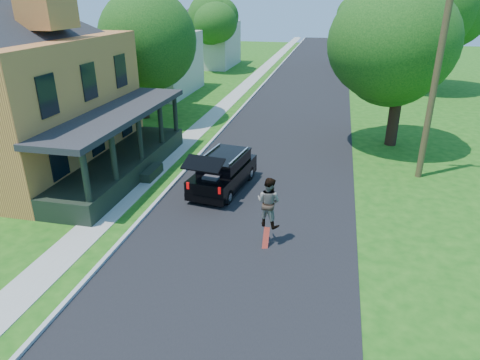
% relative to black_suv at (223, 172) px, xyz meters
% --- Properties ---
extents(ground, '(140.00, 140.00, 0.00)m').
position_rel_black_suv_xyz_m(ground, '(1.72, -5.49, -0.80)').
color(ground, '#155310').
rests_on(ground, ground).
extents(street, '(8.00, 120.00, 0.02)m').
position_rel_black_suv_xyz_m(street, '(1.72, 14.51, -0.80)').
color(street, black).
rests_on(street, ground).
extents(curb, '(0.15, 120.00, 0.12)m').
position_rel_black_suv_xyz_m(curb, '(-2.33, 14.51, -0.80)').
color(curb, '#ADACA7').
rests_on(curb, ground).
extents(sidewalk, '(1.30, 120.00, 0.03)m').
position_rel_black_suv_xyz_m(sidewalk, '(-3.88, 14.51, -0.80)').
color(sidewalk, gray).
rests_on(sidewalk, ground).
extents(front_walk, '(6.50, 1.20, 0.03)m').
position_rel_black_suv_xyz_m(front_walk, '(-7.78, 0.51, -0.80)').
color(front_walk, gray).
rests_on(front_walk, ground).
extents(neighbor_house_mid, '(12.78, 12.78, 8.30)m').
position_rel_black_suv_xyz_m(neighbor_house_mid, '(-11.78, 18.51, 3.39)').
color(neighbor_house_mid, beige).
rests_on(neighbor_house_mid, ground).
extents(neighbor_house_far, '(12.78, 12.78, 8.30)m').
position_rel_black_suv_xyz_m(neighbor_house_far, '(-11.78, 34.51, 3.39)').
color(neighbor_house_far, beige).
rests_on(neighbor_house_far, ground).
extents(black_suv, '(2.28, 4.68, 2.10)m').
position_rel_black_suv_xyz_m(black_suv, '(0.00, 0.00, 0.00)').
color(black_suv, black).
rests_on(black_suv, ground).
extents(skateboarder, '(1.04, 0.93, 1.77)m').
position_rel_black_suv_xyz_m(skateboarder, '(2.64, -3.99, 0.75)').
color(skateboarder, black).
rests_on(skateboarder, ground).
extents(skateboard, '(0.21, 0.43, 0.70)m').
position_rel_black_suv_xyz_m(skateboard, '(2.63, -4.32, -0.49)').
color(skateboard, '#9E1C0D').
rests_on(skateboard, ground).
extents(tree_left_mid, '(7.63, 7.36, 9.20)m').
position_rel_black_suv_xyz_m(tree_left_mid, '(-8.47, 10.43, 4.97)').
color(tree_left_mid, black).
rests_on(tree_left_mid, ground).
extents(tree_left_far, '(5.90, 5.85, 8.87)m').
position_rel_black_suv_xyz_m(tree_left_far, '(-9.32, 30.92, 5.09)').
color(tree_left_far, black).
rests_on(tree_left_far, ground).
extents(tree_right_near, '(8.08, 7.80, 9.04)m').
position_rel_black_suv_xyz_m(tree_right_near, '(7.81, 8.07, 4.83)').
color(tree_right_near, black).
rests_on(tree_right_near, ground).
extents(tree_right_mid, '(9.39, 9.19, 11.33)m').
position_rel_black_suv_xyz_m(tree_right_mid, '(12.43, 24.34, 6.62)').
color(tree_right_mid, black).
rests_on(tree_right_mid, ground).
extents(tree_right_far, '(5.97, 5.92, 8.95)m').
position_rel_black_suv_xyz_m(tree_right_far, '(6.68, 37.84, 5.04)').
color(tree_right_far, black).
rests_on(tree_right_far, ground).
extents(utility_pole_near, '(1.80, 0.33, 9.44)m').
position_rel_black_suv_xyz_m(utility_pole_near, '(8.72, 3.37, 4.07)').
color(utility_pole_near, '#453720').
rests_on(utility_pole_near, ground).
extents(utility_pole_far, '(1.82, 0.45, 9.05)m').
position_rel_black_suv_xyz_m(utility_pole_far, '(6.22, 26.68, 3.88)').
color(utility_pole_far, '#453720').
rests_on(utility_pole_far, ground).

